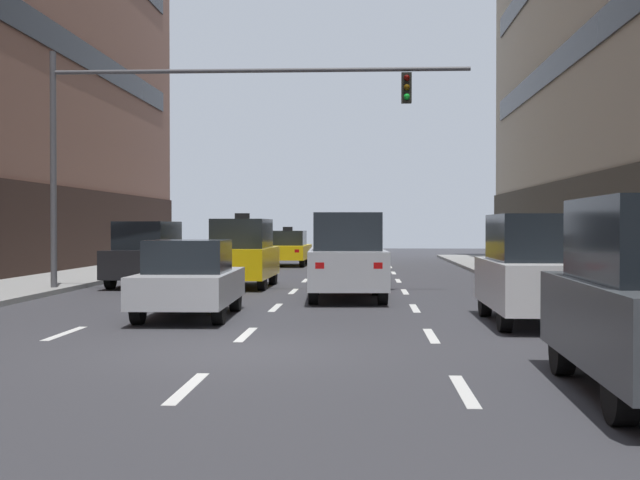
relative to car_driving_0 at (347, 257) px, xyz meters
name	(u,v)px	position (x,y,z in m)	size (l,w,h in m)	color
ground_plane	(228,351)	(-1.60, -9.30, -1.11)	(120.00, 120.00, 0.00)	#38383D
lane_stripe_l1_s4	(65,333)	(-4.81, -7.30, -1.10)	(0.16, 2.00, 0.01)	silver
lane_stripe_l1_s5	(139,307)	(-4.81, -2.30, -1.10)	(0.16, 2.00, 0.01)	silver
lane_stripe_l1_s6	(184,291)	(-4.81, 2.70, -1.10)	(0.16, 2.00, 0.01)	silver
lane_stripe_l1_s7	(214,280)	(-4.81, 7.70, -1.10)	(0.16, 2.00, 0.01)	silver
lane_stripe_l1_s8	(235,272)	(-4.81, 12.70, -1.10)	(0.16, 2.00, 0.01)	silver
lane_stripe_l1_s9	(251,267)	(-4.81, 17.70, -1.10)	(0.16, 2.00, 0.01)	silver
lane_stripe_l1_s10	(264,262)	(-4.81, 22.70, -1.10)	(0.16, 2.00, 0.01)	silver
lane_stripe_l2_s3	(187,388)	(-1.60, -12.30, -1.10)	(0.16, 2.00, 0.01)	silver
lane_stripe_l2_s4	(246,334)	(-1.60, -7.30, -1.10)	(0.16, 2.00, 0.01)	silver
lane_stripe_l2_s5	(276,307)	(-1.60, -2.30, -1.10)	(0.16, 2.00, 0.01)	silver
lane_stripe_l2_s6	(293,291)	(-1.60, 2.70, -1.10)	(0.16, 2.00, 0.01)	silver
lane_stripe_l2_s7	(305,280)	(-1.60, 7.70, -1.10)	(0.16, 2.00, 0.01)	silver
lane_stripe_l2_s8	(314,273)	(-1.60, 12.70, -1.10)	(0.16, 2.00, 0.01)	silver
lane_stripe_l2_s9	(320,267)	(-1.60, 17.70, -1.10)	(0.16, 2.00, 0.01)	silver
lane_stripe_l2_s10	(325,262)	(-1.60, 22.70, -1.10)	(0.16, 2.00, 0.01)	silver
lane_stripe_l3_s3	(464,391)	(1.61, -12.30, -1.10)	(0.16, 2.00, 0.01)	silver
lane_stripe_l3_s4	(431,336)	(1.61, -7.30, -1.10)	(0.16, 2.00, 0.01)	silver
lane_stripe_l3_s5	(415,308)	(1.61, -2.30, -1.10)	(0.16, 2.00, 0.01)	silver
lane_stripe_l3_s6	(405,292)	(1.61, 2.70, -1.10)	(0.16, 2.00, 0.01)	silver
lane_stripe_l3_s7	(398,281)	(1.61, 7.70, -1.10)	(0.16, 2.00, 0.01)	silver
lane_stripe_l3_s8	(393,273)	(1.61, 12.70, -1.10)	(0.16, 2.00, 0.01)	silver
lane_stripe_l3_s9	(390,267)	(1.61, 17.70, -1.10)	(0.16, 2.00, 0.01)	silver
lane_stripe_l3_s10	(387,262)	(1.61, 22.70, -1.10)	(0.16, 2.00, 0.01)	silver
car_driving_0	(347,257)	(0.00, 0.00, 0.00)	(2.11, 4.67, 2.22)	black
taxi_driving_1	(242,253)	(-3.32, 4.30, -0.06)	(1.88, 4.38, 2.28)	black
car_driving_2	(190,279)	(-3.15, -4.57, -0.32)	(1.91, 4.34, 1.61)	black
taxi_driving_3	(288,248)	(-3.18, 18.67, -0.28)	(1.98, 4.50, 1.85)	black
taxi_driving_4	(353,244)	(-0.11, 18.71, -0.09)	(1.81, 4.24, 2.22)	black
car_driving_5	(354,260)	(0.12, 5.30, -0.30)	(1.85, 4.38, 1.64)	black
car_driving_6	(148,254)	(-6.31, 4.51, -0.10)	(1.95, 4.27, 2.03)	black
car_parked_2	(536,269)	(3.77, -5.35, -0.05)	(1.86, 4.39, 2.12)	black
traffic_signal_0	(183,121)	(-4.67, 2.06, 3.76)	(11.89, 0.35, 6.72)	#4C4C51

